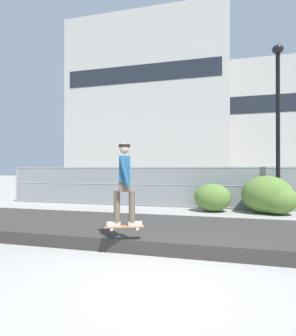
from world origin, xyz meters
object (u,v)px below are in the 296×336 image
at_px(skater, 124,179).
at_px(parked_car_mid, 232,186).
at_px(street_lamp, 278,108).
at_px(parked_car_near, 111,185).
at_px(shrub_left, 212,198).
at_px(shrub_center, 267,195).
at_px(shrub_right, 277,200).
at_px(skateboard, 124,227).

relative_size(skater, parked_car_mid, 0.37).
xyz_separation_m(street_lamp, parked_car_near, (-8.33, 2.81, -3.36)).
xyz_separation_m(skater, street_lamp, (4.14, 6.61, 2.66)).
height_order(street_lamp, shrub_left, street_lamp).
bearing_deg(street_lamp, skater, -122.04).
distance_m(parked_car_near, shrub_left, 6.59).
xyz_separation_m(shrub_center, shrub_right, (0.33, -0.22, -0.17)).
relative_size(street_lamp, shrub_center, 3.51).
xyz_separation_m(skater, shrub_center, (3.67, 6.34, -0.79)).
relative_size(parked_car_mid, shrub_center, 2.36).
bearing_deg(shrub_right, skateboard, -123.19).
xyz_separation_m(street_lamp, shrub_center, (-0.46, -0.27, -3.46)).
relative_size(skateboard, shrub_left, 0.55).
xyz_separation_m(skateboard, shrub_left, (1.59, 6.27, 0.01)).
bearing_deg(shrub_right, shrub_left, 176.69).
bearing_deg(skater, street_lamp, 57.96).
bearing_deg(street_lamp, parked_car_mid, 117.30).
bearing_deg(parked_car_near, parked_car_mid, 3.45).
bearing_deg(shrub_center, skateboard, -120.08).
bearing_deg(shrub_center, street_lamp, 29.94).
bearing_deg(shrub_left, parked_car_mid, 75.87).
relative_size(shrub_left, shrub_right, 1.00).
xyz_separation_m(parked_car_near, shrub_right, (8.20, -3.29, -0.26)).
height_order(parked_car_mid, shrub_right, parked_car_mid).
relative_size(skateboard, skater, 0.48).
distance_m(parked_car_mid, shrub_left, 3.67).
bearing_deg(shrub_left, skateboard, -104.20).
distance_m(street_lamp, shrub_left, 4.44).
height_order(shrub_center, shrub_right, shrub_center).
height_order(skateboard, shrub_right, shrub_right).
relative_size(street_lamp, parked_car_near, 1.48).
distance_m(shrub_left, shrub_right, 2.43).
xyz_separation_m(parked_car_near, shrub_left, (5.78, -3.15, -0.26)).
height_order(skater, parked_car_mid, skater).
bearing_deg(parked_car_mid, skater, -104.17).
distance_m(shrub_left, shrub_center, 2.10).
height_order(street_lamp, shrub_center, street_lamp).
xyz_separation_m(parked_car_mid, shrub_right, (1.53, -3.69, -0.26)).
bearing_deg(shrub_left, street_lamp, 7.64).
height_order(parked_car_near, shrub_left, parked_car_near).
distance_m(parked_car_near, shrub_right, 8.84).
relative_size(parked_car_mid, shrub_left, 3.05).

